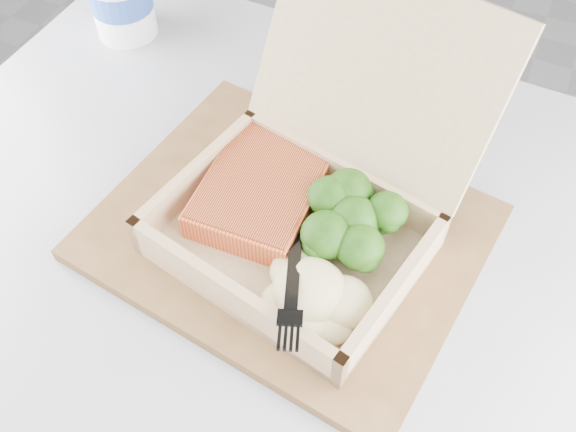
% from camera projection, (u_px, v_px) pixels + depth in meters
% --- Properties ---
extents(cafe_table, '(0.81, 0.81, 0.72)m').
position_uv_depth(cafe_table, '(233.00, 348.00, 0.76)').
color(cafe_table, black).
rests_on(cafe_table, floor).
extents(serving_tray, '(0.39, 0.33, 0.02)m').
position_uv_depth(serving_tray, '(289.00, 232.00, 0.63)').
color(serving_tray, brown).
rests_on(serving_tray, cafe_table).
extents(takeout_container, '(0.29, 0.31, 0.20)m').
position_uv_depth(takeout_container, '(318.00, 184.00, 0.59)').
color(takeout_container, tan).
rests_on(takeout_container, serving_tray).
extents(salmon_fillet, '(0.11, 0.14, 0.03)m').
position_uv_depth(salmon_fillet, '(262.00, 190.00, 0.62)').
color(salmon_fillet, '#FF6631').
rests_on(salmon_fillet, takeout_container).
extents(broccoli_pile, '(0.11, 0.11, 0.04)m').
position_uv_depth(broccoli_pile, '(353.00, 224.00, 0.59)').
color(broccoli_pile, '#2E6516').
rests_on(broccoli_pile, takeout_container).
extents(mashed_potatoes, '(0.11, 0.09, 0.04)m').
position_uv_depth(mashed_potatoes, '(309.00, 290.00, 0.55)').
color(mashed_potatoes, beige).
rests_on(mashed_potatoes, takeout_container).
extents(plastic_fork, '(0.06, 0.14, 0.03)m').
position_uv_depth(plastic_fork, '(295.00, 250.00, 0.55)').
color(plastic_fork, black).
rests_on(plastic_fork, mashed_potatoes).
extents(receipt, '(0.14, 0.17, 0.00)m').
position_uv_depth(receipt, '(378.00, 112.00, 0.74)').
color(receipt, white).
rests_on(receipt, cafe_table).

